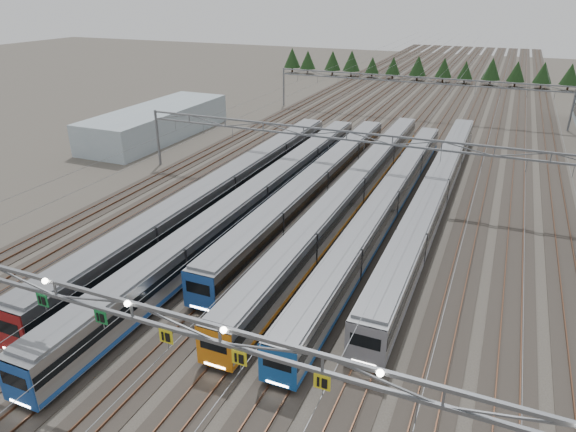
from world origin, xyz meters
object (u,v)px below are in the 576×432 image
at_px(train_a, 224,190).
at_px(train_c, 316,184).
at_px(train_e, 386,203).
at_px(gantry_far, 415,84).
at_px(gantry_near, 130,315).
at_px(train_f, 436,191).
at_px(gantry_mid, 346,143).
at_px(train_d, 353,190).
at_px(west_shed, 157,123).
at_px(train_b, 256,199).

height_order(train_a, train_c, train_a).
relative_size(train_e, gantry_far, 1.04).
distance_m(train_c, gantry_near, 36.43).
xyz_separation_m(train_e, gantry_near, (-6.80, -33.80, 5.11)).
height_order(train_f, gantry_mid, gantry_mid).
bearing_deg(train_d, train_f, 18.58).
xyz_separation_m(train_d, train_f, (9.00, 3.03, 0.08)).
bearing_deg(train_c, west_shed, 154.64).
distance_m(train_c, train_e, 9.27).
bearing_deg(west_shed, train_e, -23.17).
bearing_deg(train_a, train_c, 35.64).
bearing_deg(train_c, train_f, 13.41).
xyz_separation_m(train_d, gantry_far, (-2.25, 48.90, 4.37)).
distance_m(train_b, gantry_far, 56.78).
bearing_deg(train_d, train_b, -140.90).
height_order(train_c, gantry_near, gantry_near).
distance_m(gantry_near, gantry_mid, 40.12).
bearing_deg(train_c, train_b, -122.29).
relative_size(train_e, gantry_mid, 1.04).
bearing_deg(train_e, train_b, -160.07).
bearing_deg(gantry_near, gantry_mid, 89.93).
relative_size(train_a, train_d, 0.92).
height_order(train_c, west_shed, west_shed).
bearing_deg(gantry_near, train_c, 93.50).
relative_size(train_f, west_shed, 2.04).
xyz_separation_m(train_a, train_b, (4.50, -0.67, -0.17)).
xyz_separation_m(train_c, west_shed, (-35.34, 16.75, 0.34)).
xyz_separation_m(train_b, west_shed, (-30.84, 23.87, 0.38)).
distance_m(train_c, train_f, 13.88).
distance_m(train_f, gantry_far, 47.43).
bearing_deg(train_b, gantry_mid, 58.96).
height_order(gantry_far, west_shed, gantry_far).
xyz_separation_m(train_e, west_shed, (-44.34, 18.98, 0.50)).
bearing_deg(train_f, train_a, -156.74).
bearing_deg(train_f, gantry_near, -106.06).
xyz_separation_m(train_e, gantry_mid, (-6.75, 6.32, 4.41)).
relative_size(train_a, gantry_far, 1.04).
xyz_separation_m(train_d, train_e, (4.50, -2.42, -0.04)).
distance_m(train_c, gantry_mid, 6.32).
height_order(train_b, train_f, train_b).
bearing_deg(west_shed, train_c, -25.36).
relative_size(gantry_near, gantry_far, 1.00).
distance_m(gantry_far, west_shed, 49.74).
distance_m(train_b, train_c, 8.42).
bearing_deg(gantry_far, train_e, -82.51).
relative_size(train_a, train_f, 0.96).
relative_size(train_f, gantry_near, 1.09).
bearing_deg(train_f, gantry_far, 103.78).
distance_m(train_a, train_f, 24.49).
xyz_separation_m(train_e, train_f, (4.50, 5.45, 0.12)).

